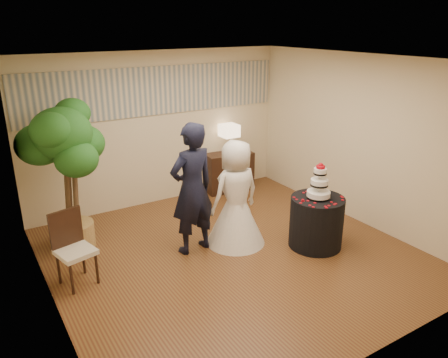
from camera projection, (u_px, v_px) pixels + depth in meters
floor at (232, 254)px, 6.48m from camera, size 5.00×5.00×0.00m
ceiling at (234, 60)px, 5.53m from camera, size 5.00×5.00×0.00m
wall_back at (159, 129)px, 8.01m from camera, size 5.00×0.06×2.80m
wall_front at (381, 236)px, 4.01m from camera, size 5.00×0.06×2.80m
wall_left at (42, 202)px, 4.77m from camera, size 0.06×5.00×2.80m
wall_right at (359, 140)px, 7.25m from camera, size 0.06×5.00×2.80m
mural_border at (158, 91)px, 7.75m from camera, size 4.90×0.02×0.85m
groom at (192, 189)px, 6.29m from camera, size 0.77×0.56×1.97m
bride at (236, 193)px, 6.57m from camera, size 0.96×0.96×1.65m
cake_table at (316, 222)px, 6.62m from camera, size 0.81×0.81×0.79m
wedding_cake at (320, 181)px, 6.39m from camera, size 0.35×0.35×0.55m
console at (229, 172)px, 8.82m from camera, size 0.99×0.53×0.79m
table_lamp at (229, 139)px, 8.59m from camera, size 0.32×0.32×0.58m
ficus_tree at (67, 177)px, 6.32m from camera, size 1.39×1.39×2.27m
side_chair at (75, 250)px, 5.60m from camera, size 0.55×0.57×0.99m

